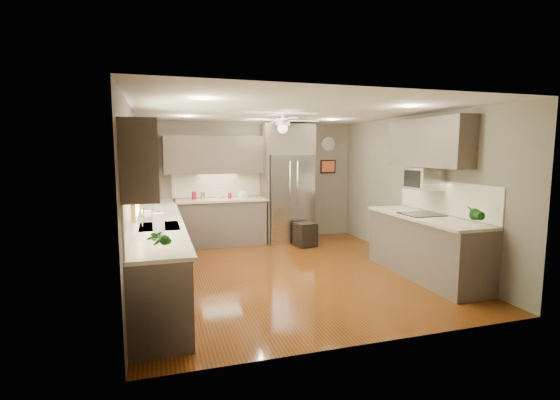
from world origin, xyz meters
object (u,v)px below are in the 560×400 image
potted_plant_right (476,214)px  bowl (243,197)px  canister_a (194,195)px  canister_d (230,196)px  soap_bottle (147,213)px  paper_towel (159,226)px  stool (305,234)px  canister_c (219,194)px  canister_b (203,196)px  microwave (423,178)px  potted_plant_left (159,239)px  refrigerator (288,185)px

potted_plant_right → bowl: bearing=118.2°
canister_a → canister_d: canister_a is taller
soap_bottle → paper_towel: paper_towel is taller
potted_plant_right → stool: 3.61m
potted_plant_right → canister_c: bearing=123.4°
canister_b → potted_plant_right: bearing=-53.7°
canister_b → bowl: (0.82, -0.03, -0.04)m
stool → paper_towel: bearing=-134.7°
soap_bottle → stool: (2.96, 1.54, -0.81)m
stool → canister_b: bearing=160.1°
microwave → soap_bottle: bearing=172.2°
stool → paper_towel: size_ratio=1.46×
canister_d → potted_plant_right: 4.68m
potted_plant_left → stool: (2.81, 3.59, -0.86)m
potted_plant_left → stool: potted_plant_left is taller
microwave → refrigerator: bearing=116.1°
soap_bottle → potted_plant_left: 2.05m
canister_c → potted_plant_right: 4.82m
canister_c → soap_bottle: (-1.34, -2.23, 0.01)m
canister_d → microwave: size_ratio=0.21×
bowl → paper_towel: size_ratio=0.69×
bowl → canister_a: bearing=178.6°
canister_c → potted_plant_left: size_ratio=0.61×
canister_c → soap_bottle: 2.60m
canister_b → canister_d: bearing=-5.2°
canister_c → canister_d: bearing=-8.6°
canister_b → soap_bottle: soap_bottle is taller
stool → canister_a: bearing=161.7°
canister_a → potted_plant_left: (-0.71, -4.28, 0.08)m
canister_b → stool: (1.93, -0.70, -0.77)m
potted_plant_right → paper_towel: potted_plant_right is taller
canister_c → paper_towel: paper_towel is taller
canister_d → stool: 1.72m
canister_b → potted_plant_left: size_ratio=0.46×
canister_d → potted_plant_left: (-1.42, -4.24, 0.10)m
canister_a → microwave: size_ratio=0.28×
soap_bottle → potted_plant_right: size_ratio=0.59×
canister_a → canister_c: canister_c is taller
canister_b → refrigerator: 1.77m
potted_plant_right → refrigerator: 4.12m
bowl → refrigerator: refrigerator is taller
canister_a → potted_plant_right: 5.12m
potted_plant_left → canister_a: bearing=80.6°
potted_plant_left → microwave: bearing=20.5°
canister_a → stool: (2.10, -0.70, -0.78)m
canister_c → microwave: size_ratio=0.35×
microwave → stool: microwave is taller
canister_a → potted_plant_right: bearing=-52.1°
potted_plant_left → microwave: (3.97, 1.48, 0.38)m
soap_bottle → bowl: soap_bottle is taller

